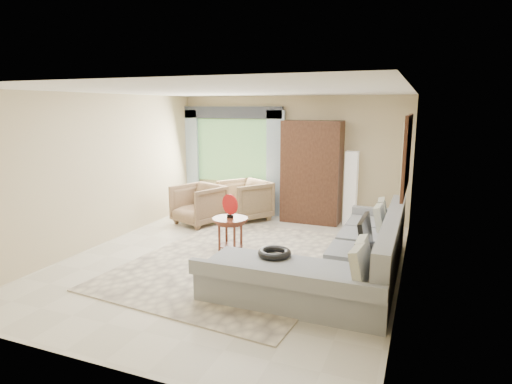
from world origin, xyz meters
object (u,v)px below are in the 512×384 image
at_px(tv_screen, 366,235).
at_px(coffee_table, 230,234).
at_px(potted_plant, 206,201).
at_px(floor_lamp, 351,188).
at_px(armchair_right, 245,200).
at_px(armchair_left, 199,205).
at_px(armoire, 312,172).
at_px(sectional_sofa, 345,262).

distance_m(tv_screen, coffee_table, 2.37).
relative_size(tv_screen, potted_plant, 1.55).
relative_size(coffee_table, floor_lamp, 0.39).
bearing_deg(armchair_right, floor_lamp, 46.05).
height_order(armchair_left, armoire, armoire).
distance_m(tv_screen, floor_lamp, 3.13).
xyz_separation_m(armchair_right, potted_plant, (-1.13, 0.39, -0.19)).
relative_size(armoire, floor_lamp, 1.40).
bearing_deg(armoire, armchair_left, -153.65).
xyz_separation_m(sectional_sofa, tv_screen, (0.27, -0.10, 0.44)).
relative_size(tv_screen, armchair_right, 0.79).
bearing_deg(sectional_sofa, armchair_left, 150.81).
relative_size(sectional_sofa, tv_screen, 4.68).
bearing_deg(floor_lamp, tv_screen, -77.09).
xyz_separation_m(armchair_left, floor_lamp, (2.90, 1.10, 0.34)).
distance_m(armchair_right, armoire, 1.53).
height_order(potted_plant, armoire, armoire).
distance_m(sectional_sofa, armoire, 3.24).
xyz_separation_m(sectional_sofa, armchair_left, (-3.33, 1.86, 0.12)).
xyz_separation_m(armchair_left, armchair_right, (0.75, 0.65, 0.02)).
distance_m(armchair_left, potted_plant, 1.12).
bearing_deg(floor_lamp, armoire, -175.71).
xyz_separation_m(armchair_left, armoire, (2.10, 1.04, 0.64)).
distance_m(sectional_sofa, potted_plant, 4.71).
bearing_deg(armchair_right, sectional_sofa, -9.96).
bearing_deg(armchair_left, potted_plant, 131.28).
relative_size(armchair_right, armoire, 0.44).
bearing_deg(coffee_table, tv_screen, -15.18).
xyz_separation_m(armchair_right, armoire, (1.34, 0.39, 0.63)).
xyz_separation_m(sectional_sofa, armchair_right, (-2.58, 2.51, 0.14)).
bearing_deg(armoire, sectional_sofa, -66.94).
xyz_separation_m(sectional_sofa, potted_plant, (-3.71, 2.90, -0.05)).
bearing_deg(armchair_left, armchair_right, 62.04).
xyz_separation_m(tv_screen, coffee_table, (-2.25, 0.61, -0.41)).
relative_size(sectional_sofa, floor_lamp, 2.31).
xyz_separation_m(sectional_sofa, floor_lamp, (-0.43, 2.96, 0.47)).
bearing_deg(armoire, potted_plant, 179.89).
relative_size(potted_plant, armoire, 0.23).
bearing_deg(tv_screen, armoire, 116.62).
distance_m(potted_plant, floor_lamp, 3.32).
distance_m(tv_screen, armchair_left, 4.10).
distance_m(coffee_table, armchair_left, 1.90).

